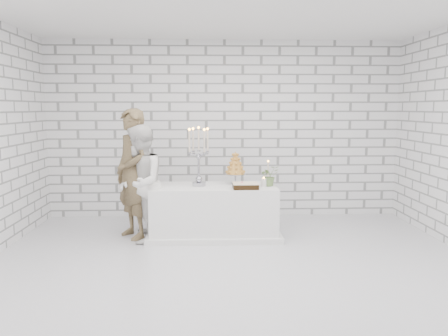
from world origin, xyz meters
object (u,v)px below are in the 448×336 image
Objects in this scene: cake_table at (214,211)px; bride at (140,184)px; groom at (132,174)px; candelabra at (199,156)px; croquembouche at (235,168)px.

bride is at bearing -169.76° from cake_table.
cake_table is 0.97× the size of groom.
croquembouche is (0.54, 0.16, -0.19)m from candelabra.
croquembouche is (1.35, 0.35, 0.17)m from bride.
cake_table is at bearing 51.96° from groom.
candelabra is (0.82, 0.19, 0.36)m from bride.
candelabra is (0.95, 0.00, 0.25)m from groom.
croquembouche is at bearing 16.40° from candelabra.
groom is 0.98m from candelabra.
groom reaches higher than cake_table.
candelabra reaches higher than croquembouche.
croquembouche is at bearing 101.85° from bride.
croquembouche is at bearing 26.33° from cake_table.
candelabra is at bearing 52.08° from groom.
bride reaches higher than croquembouche.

